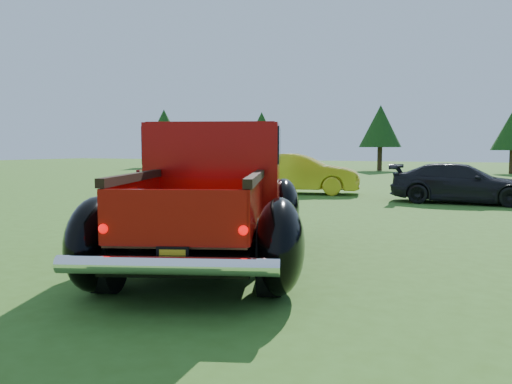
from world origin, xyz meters
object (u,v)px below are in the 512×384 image
at_px(tree_mid_left, 380,126).
at_px(pickup_truck, 216,193).
at_px(show_car_red, 181,176).
at_px(show_car_yellow, 299,174).
at_px(tree_far_west, 164,128).
at_px(tree_west, 262,131).
at_px(show_car_grey, 461,183).

relative_size(tree_mid_left, pickup_truck, 0.83).
xyz_separation_m(show_car_red, show_car_yellow, (4.54, 1.12, 0.15)).
xyz_separation_m(tree_far_west, show_car_red, (15.22, -21.03, -2.91)).
distance_m(tree_far_west, tree_west, 10.06).
xyz_separation_m(pickup_truck, show_car_yellow, (-2.39, 10.85, -0.25)).
bearing_deg(pickup_truck, tree_west, 91.99).
xyz_separation_m(tree_mid_left, show_car_grey, (6.50, -21.98, -2.76)).
bearing_deg(pickup_truck, tree_far_west, 105.53).
bearing_deg(tree_mid_left, pickup_truck, -84.33).
height_order(pickup_truck, show_car_yellow, pickup_truck).
bearing_deg(tree_west, tree_far_west, 174.29).
bearing_deg(pickup_truck, show_car_grey, 50.88).
height_order(tree_far_west, pickup_truck, tree_far_west).
bearing_deg(show_car_grey, tree_west, 37.39).
bearing_deg(show_car_yellow, tree_west, 15.37).
relative_size(tree_far_west, pickup_truck, 0.86).
bearing_deg(tree_far_west, tree_mid_left, 3.01).
bearing_deg(show_car_yellow, tree_mid_left, -9.85).
distance_m(show_car_red, show_car_grey, 10.28).
xyz_separation_m(tree_west, pickup_truck, (12.15, -29.76, -2.11)).
height_order(tree_far_west, tree_mid_left, tree_far_west).
bearing_deg(tree_far_west, tree_west, -5.71).
distance_m(pickup_truck, show_car_grey, 10.34).
bearing_deg(tree_west, show_car_grey, -52.20).
xyz_separation_m(tree_far_west, show_car_yellow, (19.76, -19.91, -2.77)).
bearing_deg(pickup_truck, show_car_red, 105.23).
relative_size(tree_west, show_car_yellow, 1.01).
relative_size(tree_west, tree_mid_left, 0.92).
xyz_separation_m(tree_far_west, pickup_truck, (22.15, -30.76, -2.52)).
height_order(pickup_truck, show_car_red, pickup_truck).
bearing_deg(tree_west, pickup_truck, -67.79).
relative_size(tree_far_west, tree_mid_left, 1.04).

